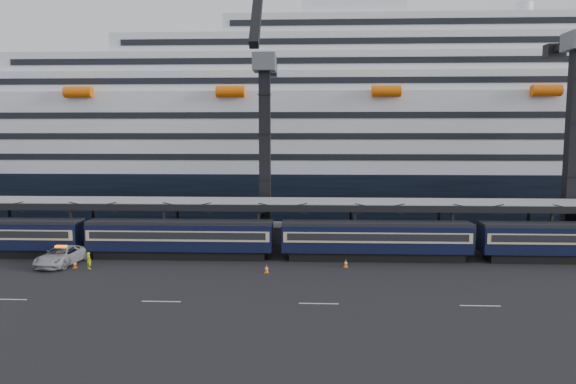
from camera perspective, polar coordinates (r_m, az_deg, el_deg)
name	(u,v)px	position (r m, az deg, el deg)	size (l,w,h in m)	color
ground	(489,290)	(45.82, 21.41, -10.11)	(260.00, 260.00, 0.00)	black
train	(409,239)	(53.51, 13.27, -5.08)	(133.05, 3.00, 4.05)	black
canopy	(446,204)	(57.90, 17.13, -1.28)	(130.00, 6.25, 5.53)	gray
cruise_ship	(391,137)	(88.55, 11.32, 6.01)	(214.09, 28.84, 34.00)	black
crane_dark_near	(265,141)	(60.33, -2.62, 5.65)	(4.50, 17.75, 35.08)	#52565B
crane_dark_mid	(575,129)	(66.16, 29.29, 6.15)	(4.50, 18.24, 39.64)	#52565B
pickup_truck	(61,256)	(55.23, -23.87, -6.50)	(2.92, 6.32, 1.76)	#A1A2A8
worker	(89,261)	(52.51, -21.25, -7.12)	(0.59, 0.39, 1.61)	#D9DE0B
traffic_cone_b	(75,264)	(53.43, -22.59, -7.39)	(0.41, 0.41, 0.82)	#FF6208
traffic_cone_c	(267,269)	(47.84, -2.40, -8.50)	(0.39, 0.39, 0.78)	#FF6208
traffic_cone_d	(346,263)	(50.05, 6.43, -7.86)	(0.40, 0.40, 0.80)	#FF6208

